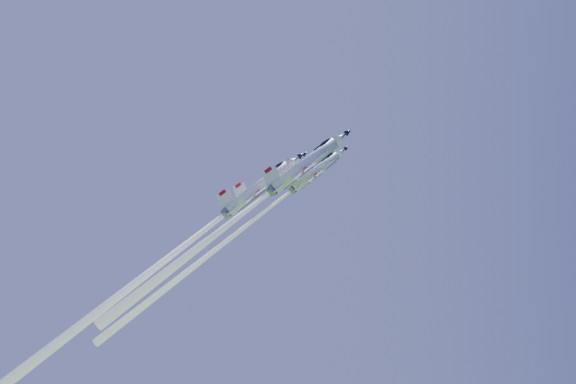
{
  "coord_description": "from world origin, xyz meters",
  "views": [
    {
      "loc": [
        4.58,
        -114.91,
        70.04
      ],
      "look_at": [
        0.0,
        0.0,
        91.8
      ],
      "focal_mm": 40.0,
      "sensor_mm": 36.0,
      "label": 1
    }
  ],
  "objects_px": {
    "jet_lead": "(232,237)",
    "jet_right": "(235,219)",
    "jet_slot": "(158,265)",
    "jet_left": "(173,255)"
  },
  "relations": [
    {
      "from": "jet_lead",
      "to": "jet_slot",
      "type": "bearing_deg",
      "value": -94.94
    },
    {
      "from": "jet_lead",
      "to": "jet_right",
      "type": "xyz_separation_m",
      "value": [
        1.11,
        -5.11,
        2.44
      ]
    },
    {
      "from": "jet_left",
      "to": "jet_slot",
      "type": "relative_size",
      "value": 0.99
    },
    {
      "from": "jet_right",
      "to": "jet_slot",
      "type": "bearing_deg",
      "value": -116.39
    },
    {
      "from": "jet_right",
      "to": "jet_left",
      "type": "bearing_deg",
      "value": -143.53
    },
    {
      "from": "jet_left",
      "to": "jet_right",
      "type": "relative_size",
      "value": 1.22
    },
    {
      "from": "jet_slot",
      "to": "jet_lead",
      "type": "bearing_deg",
      "value": 85.06
    },
    {
      "from": "jet_left",
      "to": "jet_right",
      "type": "bearing_deg",
      "value": 36.47
    },
    {
      "from": "jet_lead",
      "to": "jet_right",
      "type": "height_order",
      "value": "jet_right"
    },
    {
      "from": "jet_left",
      "to": "jet_slot",
      "type": "bearing_deg",
      "value": -18.94
    }
  ]
}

